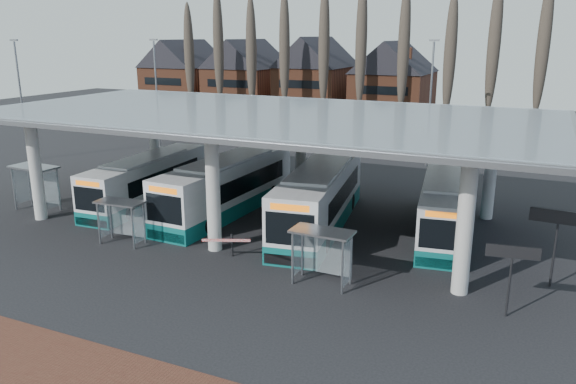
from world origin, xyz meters
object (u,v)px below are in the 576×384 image
at_px(shelter_2, 323,244).
at_px(bus_3, 445,205).
at_px(bus_2, 320,198).
at_px(shelter_0, 37,178).
at_px(shelter_1, 122,212).
at_px(bus_1, 228,187).
at_px(bus_0, 148,181).

bearing_deg(shelter_2, bus_3, 69.21).
relative_size(bus_2, shelter_0, 4.15).
xyz_separation_m(shelter_0, shelter_1, (8.74, -2.51, -0.35)).
bearing_deg(bus_1, bus_3, 10.46).
bearing_deg(shelter_0, shelter_2, -5.25).
relative_size(bus_2, bus_3, 1.10).
xyz_separation_m(bus_3, shelter_2, (-3.68, -9.19, 0.31)).
relative_size(shelter_0, shelter_1, 1.21).
distance_m(bus_3, shelter_1, 17.34).
bearing_deg(bus_0, bus_2, -2.06).
height_order(shelter_1, shelter_2, shelter_2).
height_order(bus_2, shelter_0, bus_2).
bearing_deg(shelter_1, bus_1, 68.81).
height_order(bus_0, shelter_1, bus_0).
relative_size(bus_1, bus_2, 0.96).
bearing_deg(shelter_1, shelter_0, 160.59).
height_order(bus_0, shelter_0, bus_0).
bearing_deg(bus_2, shelter_0, -174.63).
xyz_separation_m(bus_0, shelter_0, (-5.23, -4.05, 0.59)).
height_order(bus_3, shelter_2, bus_3).
bearing_deg(shelter_0, bus_3, 17.88).
relative_size(bus_1, shelter_2, 4.54).
bearing_deg(shelter_0, shelter_1, -13.11).
height_order(bus_2, shelter_2, bus_2).
bearing_deg(bus_3, bus_2, -170.37).
bearing_deg(shelter_2, bus_1, 141.97).
height_order(bus_1, shelter_0, bus_1).
bearing_deg(bus_0, shelter_0, -145.21).
bearing_deg(bus_0, shelter_1, -64.79).
bearing_deg(bus_1, shelter_0, -155.94).
bearing_deg(shelter_2, bus_2, 113.32).
bearing_deg(bus_2, bus_3, 9.01).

